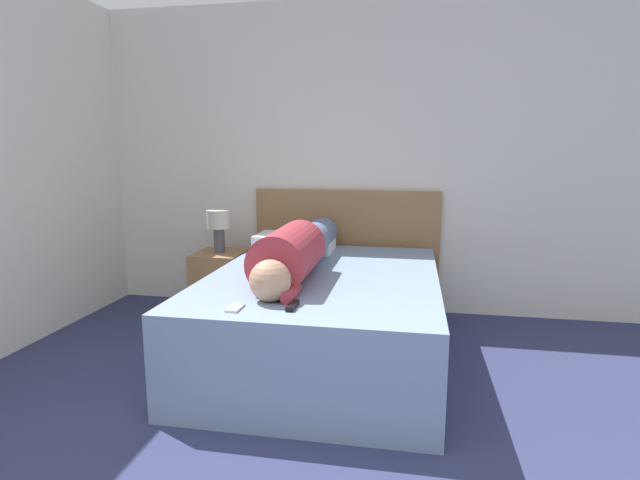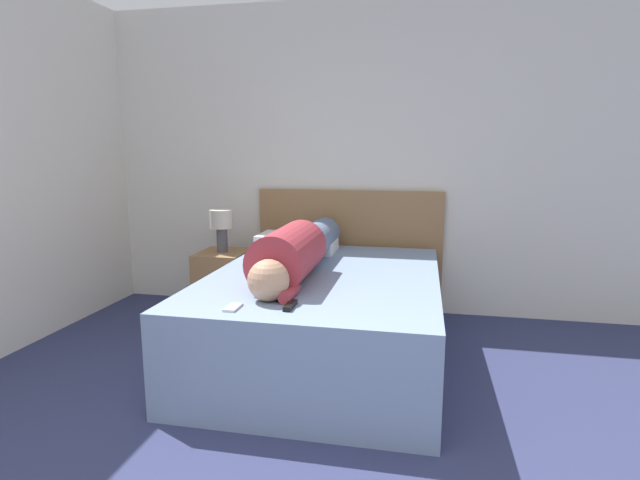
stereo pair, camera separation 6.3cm
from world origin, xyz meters
The scene contains 9 objects.
wall_back centered at (0.00, 3.74, 1.30)m, with size 5.54×0.06×2.60m.
bed centered at (-0.04, 2.59, 0.29)m, with size 1.47×1.99×0.58m.
headboard centered at (-0.04, 3.67, 0.52)m, with size 1.59×0.04×1.05m.
nightstand centered at (-1.03, 3.25, 0.28)m, with size 0.39×0.44×0.56m.
table_lamp centered at (-1.03, 3.25, 0.79)m, with size 0.19×0.19×0.35m.
person_lying centered at (-0.22, 2.59, 0.73)m, with size 0.34×1.69×0.34m.
pillow_near_headboard centered at (-0.40, 3.29, 0.65)m, with size 0.61×0.37×0.14m.
tv_remote centered at (-0.07, 1.85, 0.59)m, with size 0.04×0.15×0.02m.
cell_phone centered at (-0.36, 1.77, 0.59)m, with size 0.06×0.13×0.01m.
Camera 1 is at (0.51, -0.54, 1.37)m, focal length 28.00 mm.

